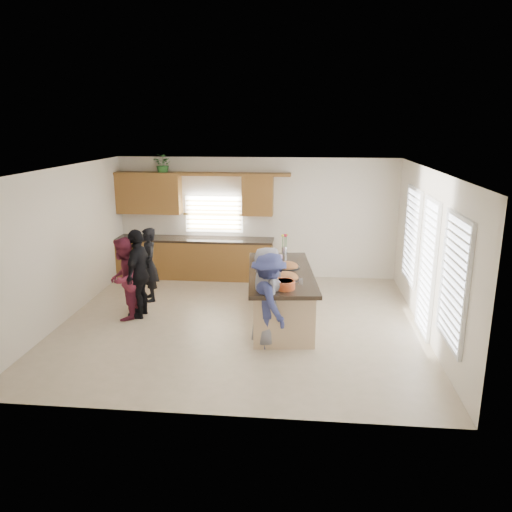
# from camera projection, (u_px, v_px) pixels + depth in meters

# --- Properties ---
(floor) EXTENTS (6.50, 6.50, 0.00)m
(floor) POSITION_uv_depth(u_px,v_px,m) (240.00, 323.00, 9.15)
(floor) COLOR #C9B395
(floor) RESTS_ON ground
(room_shell) EXTENTS (6.52, 6.02, 2.81)m
(room_shell) POSITION_uv_depth(u_px,v_px,m) (239.00, 221.00, 8.66)
(room_shell) COLOR silver
(room_shell) RESTS_ON ground
(back_cabinetry) EXTENTS (4.08, 0.66, 2.46)m
(back_cabinetry) POSITION_uv_depth(u_px,v_px,m) (193.00, 239.00, 11.69)
(back_cabinetry) COLOR brown
(back_cabinetry) RESTS_ON ground
(right_wall_glazing) EXTENTS (0.06, 4.00, 2.25)m
(right_wall_glazing) POSITION_uv_depth(u_px,v_px,m) (429.00, 259.00, 8.37)
(right_wall_glazing) COLOR white
(right_wall_glazing) RESTS_ON ground
(island) EXTENTS (1.42, 2.81, 0.95)m
(island) POSITION_uv_depth(u_px,v_px,m) (280.00, 297.00, 9.16)
(island) COLOR tan
(island) RESTS_ON ground
(platter_front) EXTENTS (0.47, 0.47, 0.19)m
(platter_front) POSITION_uv_depth(u_px,v_px,m) (286.00, 278.00, 8.58)
(platter_front) COLOR black
(platter_front) RESTS_ON island
(platter_mid) EXTENTS (0.44, 0.44, 0.18)m
(platter_mid) POSITION_uv_depth(u_px,v_px,m) (288.00, 267.00, 9.24)
(platter_mid) COLOR black
(platter_mid) RESTS_ON island
(platter_back) EXTENTS (0.34, 0.34, 0.14)m
(platter_back) POSITION_uv_depth(u_px,v_px,m) (265.00, 260.00, 9.68)
(platter_back) COLOR black
(platter_back) RESTS_ON island
(salad_bowl) EXTENTS (0.35, 0.35, 0.14)m
(salad_bowl) POSITION_uv_depth(u_px,v_px,m) (284.00, 284.00, 8.07)
(salad_bowl) COLOR #C74E24
(salad_bowl) RESTS_ON island
(clear_cup) EXTENTS (0.07, 0.07, 0.11)m
(clear_cup) POSITION_uv_depth(u_px,v_px,m) (301.00, 282.00, 8.28)
(clear_cup) COLOR white
(clear_cup) RESTS_ON island
(plate_stack) EXTENTS (0.21, 0.21, 0.05)m
(plate_stack) POSITION_uv_depth(u_px,v_px,m) (277.00, 257.00, 9.91)
(plate_stack) COLOR #B88CCB
(plate_stack) RESTS_ON island
(flower_vase) EXTENTS (0.14, 0.14, 0.42)m
(flower_vase) POSITION_uv_depth(u_px,v_px,m) (285.00, 243.00, 10.19)
(flower_vase) COLOR silver
(flower_vase) RESTS_ON island
(potted_plant) EXTENTS (0.54, 0.52, 0.47)m
(potted_plant) POSITION_uv_depth(u_px,v_px,m) (163.00, 164.00, 11.39)
(potted_plant) COLOR #32752E
(potted_plant) RESTS_ON back_cabinetry
(woman_left_back) EXTENTS (0.59, 0.66, 1.52)m
(woman_left_back) POSITION_uv_depth(u_px,v_px,m) (149.00, 265.00, 10.16)
(woman_left_back) COLOR black
(woman_left_back) RESTS_ON ground
(woman_left_mid) EXTENTS (0.60, 0.76, 1.54)m
(woman_left_mid) POSITION_uv_depth(u_px,v_px,m) (124.00, 279.00, 9.20)
(woman_left_mid) COLOR maroon
(woman_left_mid) RESTS_ON ground
(woman_left_front) EXTENTS (0.44, 1.00, 1.68)m
(woman_left_front) POSITION_uv_depth(u_px,v_px,m) (138.00, 273.00, 9.29)
(woman_left_front) COLOR black
(woman_left_front) RESTS_ON ground
(woman_right_back) EXTENTS (0.97, 1.18, 1.59)m
(woman_right_back) POSITION_uv_depth(u_px,v_px,m) (269.00, 300.00, 8.01)
(woman_right_back) COLOR navy
(woman_right_back) RESTS_ON ground
(woman_right_front) EXTENTS (0.79, 0.94, 1.64)m
(woman_right_front) POSITION_uv_depth(u_px,v_px,m) (267.00, 296.00, 8.12)
(woman_right_front) COLOR gray
(woman_right_front) RESTS_ON ground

